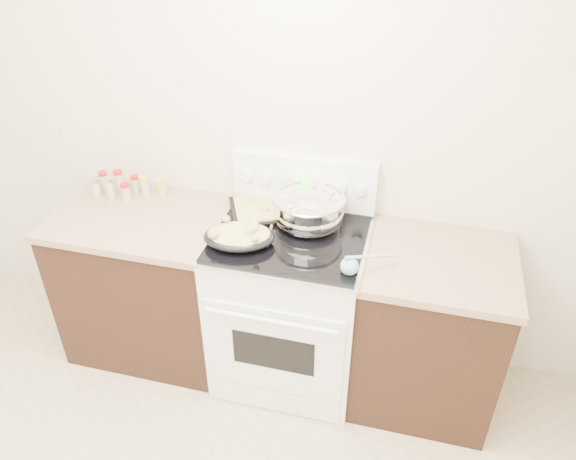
% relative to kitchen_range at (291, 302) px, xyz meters
% --- Properties ---
extents(counter_left, '(0.93, 0.67, 0.92)m').
position_rel_kitchen_range_xyz_m(counter_left, '(-0.83, 0.01, -0.03)').
color(counter_left, black).
rests_on(counter_left, ground).
extents(counter_right, '(0.73, 0.67, 0.92)m').
position_rel_kitchen_range_xyz_m(counter_right, '(0.73, 0.01, -0.03)').
color(counter_right, black).
rests_on(counter_right, ground).
extents(kitchen_range, '(0.78, 0.73, 1.22)m').
position_rel_kitchen_range_xyz_m(kitchen_range, '(0.00, 0.00, 0.00)').
color(kitchen_range, white).
rests_on(kitchen_range, ground).
extents(mixing_bowl, '(0.38, 0.38, 0.21)m').
position_rel_kitchen_range_xyz_m(mixing_bowl, '(0.07, 0.10, 0.54)').
color(mixing_bowl, silver).
rests_on(mixing_bowl, kitchen_range).
extents(roasting_pan, '(0.39, 0.31, 0.12)m').
position_rel_kitchen_range_xyz_m(roasting_pan, '(-0.22, -0.15, 0.50)').
color(roasting_pan, black).
rests_on(roasting_pan, kitchen_range).
extents(baking_sheet, '(0.52, 0.45, 0.06)m').
position_rel_kitchen_range_xyz_m(baking_sheet, '(-0.14, 0.18, 0.47)').
color(baking_sheet, black).
rests_on(baking_sheet, kitchen_range).
extents(wooden_spoon, '(0.07, 0.28, 0.04)m').
position_rel_kitchen_range_xyz_m(wooden_spoon, '(-0.11, -0.07, 0.46)').
color(wooden_spoon, '#997346').
rests_on(wooden_spoon, kitchen_range).
extents(blue_ladle, '(0.25, 0.19, 0.10)m').
position_rel_kitchen_range_xyz_m(blue_ladle, '(0.34, -0.22, 0.49)').
color(blue_ladle, '#79A8B5').
rests_on(blue_ladle, kitchen_range).
extents(spice_jars, '(0.40, 0.15, 0.13)m').
position_rel_kitchen_range_xyz_m(spice_jars, '(-1.00, 0.17, 0.49)').
color(spice_jars, '#BFB28C').
rests_on(spice_jars, counter_left).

